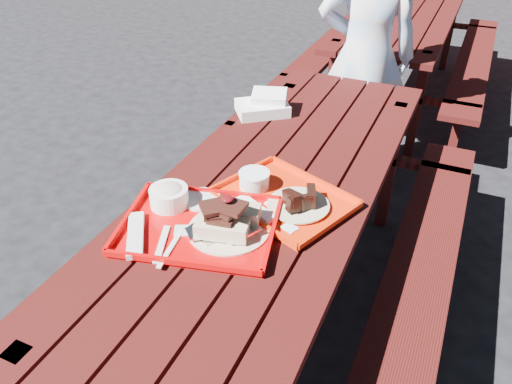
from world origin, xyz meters
TOP-DOWN VIEW (x-y plane):
  - ground at (0.00, 0.00)m, footprint 60.00×60.00m
  - picnic_table_near at (-0.00, 0.00)m, footprint 1.41×2.40m
  - picnic_table_far at (-0.00, 2.80)m, footprint 1.41×2.40m
  - near_tray at (-0.13, -0.31)m, footprint 0.59×0.50m
  - far_tray at (0.06, -0.08)m, footprint 0.55×0.49m
  - white_cloth at (-0.29, 0.59)m, footprint 0.30×0.28m
  - person at (-0.01, 1.43)m, footprint 0.67×0.54m

SIDE VIEW (x-z plane):
  - ground at x=0.00m, z-range 0.00..0.00m
  - picnic_table_near at x=0.00m, z-range 0.19..0.94m
  - picnic_table_far at x=0.00m, z-range 0.19..0.94m
  - far_tray at x=0.06m, z-range 0.73..0.81m
  - near_tray at x=-0.13m, z-range 0.71..0.87m
  - white_cloth at x=-0.29m, z-range 0.74..0.84m
  - person at x=-0.01m, z-range 0.00..1.61m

